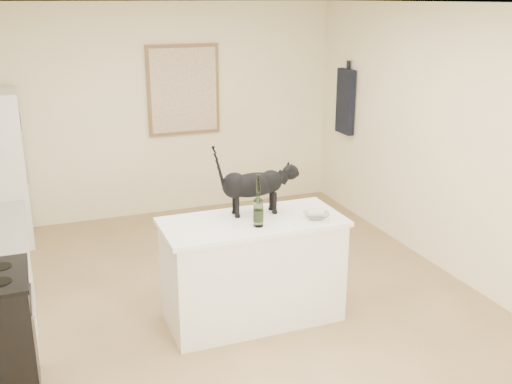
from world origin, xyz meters
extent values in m
plane|color=tan|center=(0.00, 0.00, 0.00)|extent=(5.50, 5.50, 0.00)
plane|color=white|center=(0.00, 0.00, 2.60)|extent=(5.50, 5.50, 0.00)
plane|color=beige|center=(0.00, 2.75, 1.30)|extent=(4.50, 0.00, 4.50)
plane|color=beige|center=(0.00, -2.75, 1.30)|extent=(4.50, 0.00, 4.50)
plane|color=beige|center=(2.25, 0.00, 1.30)|extent=(0.00, 5.50, 5.50)
cube|color=white|center=(0.10, -0.20, 0.43)|extent=(1.44, 0.67, 0.86)
cube|color=white|center=(0.10, -0.20, 0.88)|extent=(1.50, 0.70, 0.04)
cube|color=brown|center=(0.30, 2.72, 1.55)|extent=(0.90, 0.03, 1.10)
cube|color=beige|center=(0.30, 2.70, 1.55)|extent=(0.82, 0.00, 1.02)
cube|color=black|center=(2.19, 2.05, 1.40)|extent=(0.08, 0.34, 0.80)
cylinder|color=#305622|center=(0.09, -0.35, 1.09)|extent=(0.11, 0.11, 0.38)
imported|color=silver|center=(0.60, -0.36, 0.93)|extent=(0.28, 0.28, 0.05)
cube|color=beige|center=(-1.60, 2.47, 1.34)|extent=(0.02, 0.15, 0.20)
camera|label=1|loc=(-1.53, -4.53, 2.64)|focal=42.27mm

